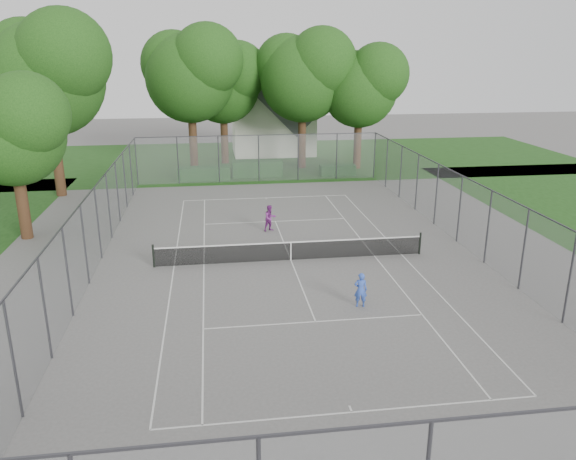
{
  "coord_description": "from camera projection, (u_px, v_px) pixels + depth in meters",
  "views": [
    {
      "loc": [
        -3.58,
        -24.76,
        9.61
      ],
      "look_at": [
        0.0,
        1.0,
        1.2
      ],
      "focal_mm": 35.0,
      "sensor_mm": 36.0,
      "label": 1
    }
  ],
  "objects": [
    {
      "name": "court_markings",
      "position": [
        291.0,
        260.0,
        26.76
      ],
      "size": [
        11.03,
        23.83,
        0.01
      ],
      "color": "silver",
      "rests_on": "ground"
    },
    {
      "name": "tree_far_left",
      "position": [
        191.0,
        70.0,
        44.22
      ],
      "size": [
        8.09,
        7.39,
        11.63
      ],
      "color": "#392315",
      "rests_on": "ground"
    },
    {
      "name": "woman_player",
      "position": [
        270.0,
        218.0,
        30.88
      ],
      "size": [
        0.88,
        0.8,
        1.47
      ],
      "primitive_type": "imported",
      "rotation": [
        0.0,
        0.0,
        0.42
      ],
      "color": "#7C2A7F",
      "rests_on": "ground"
    },
    {
      "name": "tree_far_midright",
      "position": [
        304.0,
        72.0,
        45.25
      ],
      "size": [
        7.92,
        7.23,
        11.39
      ],
      "color": "#392315",
      "rests_on": "ground"
    },
    {
      "name": "hedge_mid",
      "position": [
        257.0,
        168.0,
        44.3
      ],
      "size": [
        3.92,
        1.12,
        1.23
      ],
      "primitive_type": "cube",
      "color": "#174616",
      "rests_on": "ground"
    },
    {
      "name": "hedge_left",
      "position": [
        204.0,
        173.0,
        43.12
      ],
      "size": [
        3.98,
        1.19,
        0.99
      ],
      "primitive_type": "cube",
      "color": "#174616",
      "rests_on": "ground"
    },
    {
      "name": "tree_side_front",
      "position": [
        12.0,
        126.0,
        28.06
      ],
      "size": [
        6.02,
        5.49,
        8.65
      ],
      "color": "#392315",
      "rests_on": "ground"
    },
    {
      "name": "tree_side_back",
      "position": [
        47.0,
        69.0,
        36.0
      ],
      "size": [
        8.46,
        7.72,
        12.16
      ],
      "color": "#392315",
      "rests_on": "ground"
    },
    {
      "name": "tree_far_midleft",
      "position": [
        224.0,
        80.0,
        47.41
      ],
      "size": [
        7.2,
        6.57,
        10.35
      ],
      "color": "#392315",
      "rests_on": "ground"
    },
    {
      "name": "perimeter_fence",
      "position": [
        291.0,
        224.0,
        26.21
      ],
      "size": [
        18.08,
        34.08,
        3.52
      ],
      "color": "#38383D",
      "rests_on": "ground"
    },
    {
      "name": "girl_player",
      "position": [
        361.0,
        290.0,
        21.77
      ],
      "size": [
        0.56,
        0.42,
        1.4
      ],
      "primitive_type": "imported",
      "rotation": [
        0.0,
        0.0,
        2.97
      ],
      "color": "blue",
      "rests_on": "ground"
    },
    {
      "name": "ground",
      "position": [
        291.0,
        260.0,
        26.76
      ],
      "size": [
        120.0,
        120.0,
        0.0
      ],
      "primitive_type": "plane",
      "color": "#5E5C5A",
      "rests_on": "ground"
    },
    {
      "name": "tree_far_right",
      "position": [
        361.0,
        83.0,
        45.33
      ],
      "size": [
        7.08,
        6.46,
        10.17
      ],
      "color": "#392315",
      "rests_on": "ground"
    },
    {
      "name": "grass_far",
      "position": [
        250.0,
        159.0,
        51.27
      ],
      "size": [
        60.0,
        20.0,
        0.0
      ],
      "primitive_type": "cube",
      "color": "#1A4213",
      "rests_on": "ground"
    },
    {
      "name": "house",
      "position": [
        273.0,
        113.0,
        53.23
      ],
      "size": [
        7.54,
        5.84,
        9.39
      ],
      "color": "silver",
      "rests_on": "ground"
    },
    {
      "name": "tennis_net",
      "position": [
        291.0,
        250.0,
        26.61
      ],
      "size": [
        12.87,
        0.1,
        1.1
      ],
      "color": "black",
      "rests_on": "ground"
    },
    {
      "name": "hedge_right",
      "position": [
        337.0,
        170.0,
        44.69
      ],
      "size": [
        2.79,
        1.02,
        0.84
      ],
      "primitive_type": "cube",
      "color": "#174616",
      "rests_on": "ground"
    }
  ]
}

